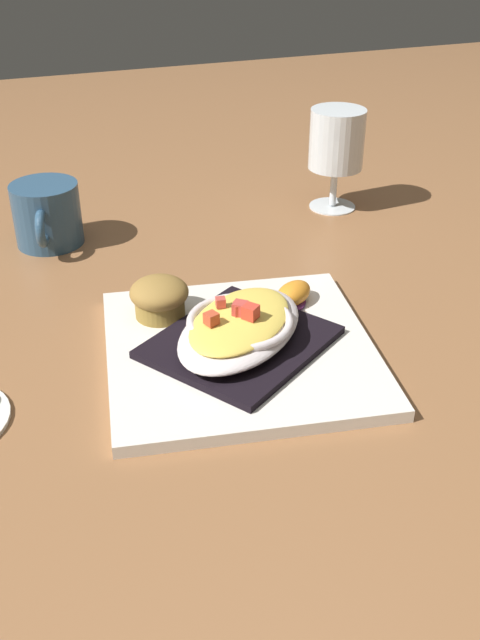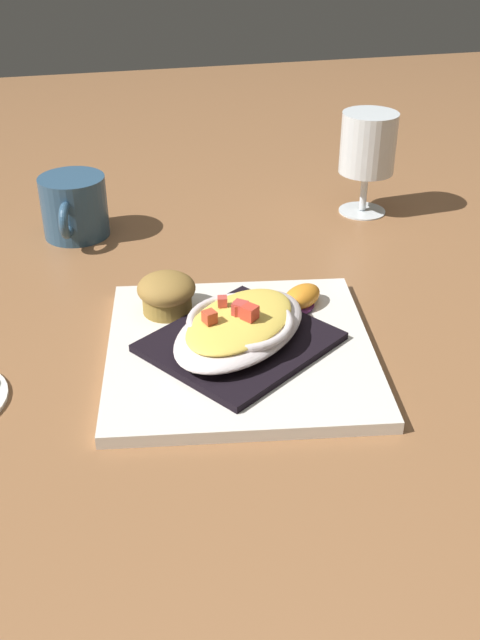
% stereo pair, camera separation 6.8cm
% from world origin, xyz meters
% --- Properties ---
extents(ground_plane, '(2.60, 2.60, 0.00)m').
position_xyz_m(ground_plane, '(0.00, 0.00, 0.00)').
color(ground_plane, '#91613B').
extents(square_plate, '(0.31, 0.31, 0.01)m').
position_xyz_m(square_plate, '(0.00, 0.00, 0.01)').
color(square_plate, white).
rests_on(square_plate, ground_plane).
extents(folded_napkin, '(0.22, 0.22, 0.01)m').
position_xyz_m(folded_napkin, '(0.00, 0.00, 0.02)').
color(folded_napkin, black).
rests_on(folded_napkin, square_plate).
extents(gratin_dish, '(0.20, 0.20, 0.04)m').
position_xyz_m(gratin_dish, '(-0.00, -0.00, 0.04)').
color(gratin_dish, silver).
rests_on(gratin_dish, folded_napkin).
extents(muffin, '(0.06, 0.06, 0.04)m').
position_xyz_m(muffin, '(-0.06, 0.08, 0.04)').
color(muffin, olive).
rests_on(muffin, square_plate).
extents(orange_garnish, '(0.07, 0.06, 0.02)m').
position_xyz_m(orange_garnish, '(0.08, 0.06, 0.02)').
color(orange_garnish, '#5B2456').
rests_on(orange_garnish, square_plate).
extents(coffee_mug, '(0.09, 0.12, 0.08)m').
position_xyz_m(coffee_mug, '(-0.15, 0.34, 0.04)').
color(coffee_mug, '#2F506E').
rests_on(coffee_mug, ground_plane).
extents(stemmed_glass, '(0.08, 0.08, 0.14)m').
position_xyz_m(stemmed_glass, '(0.26, 0.32, 0.09)').
color(stemmed_glass, white).
rests_on(stemmed_glass, ground_plane).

